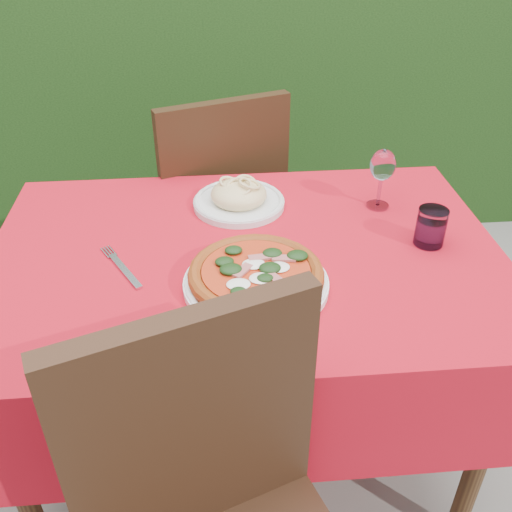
{
  "coord_description": "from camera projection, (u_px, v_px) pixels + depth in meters",
  "views": [
    {
      "loc": [
        -0.08,
        -1.16,
        1.52
      ],
      "look_at": [
        0.02,
        -0.05,
        0.77
      ],
      "focal_mm": 40.0,
      "sensor_mm": 36.0,
      "label": 1
    }
  ],
  "objects": [
    {
      "name": "ground",
      "position": [
        248.0,
        446.0,
        1.82
      ],
      "size": [
        60.0,
        60.0,
        0.0
      ],
      "primitive_type": "plane",
      "color": "#65615B",
      "rests_on": "ground"
    },
    {
      "name": "hedge",
      "position": [
        220.0,
        31.0,
        2.58
      ],
      "size": [
        3.2,
        0.55,
        1.78
      ],
      "color": "black",
      "rests_on": "ground"
    },
    {
      "name": "dining_table",
      "position": [
        247.0,
        300.0,
        1.48
      ],
      "size": [
        1.26,
        0.86,
        0.75
      ],
      "color": "#472D16",
      "rests_on": "ground"
    },
    {
      "name": "chair_far",
      "position": [
        216.0,
        205.0,
        2.0
      ],
      "size": [
        0.55,
        0.55,
        0.95
      ],
      "rotation": [
        0.0,
        0.0,
        3.48
      ],
      "color": "black",
      "rests_on": "ground"
    },
    {
      "name": "pizza_plate",
      "position": [
        256.0,
        277.0,
        1.26
      ],
      "size": [
        0.37,
        0.37,
        0.06
      ],
      "rotation": [
        0.0,
        0.0,
        -0.32
      ],
      "color": "white",
      "rests_on": "dining_table"
    },
    {
      "name": "pasta_plate",
      "position": [
        239.0,
        198.0,
        1.57
      ],
      "size": [
        0.25,
        0.25,
        0.07
      ],
      "rotation": [
        0.0,
        0.0,
        -0.0
      ],
      "color": "silver",
      "rests_on": "dining_table"
    },
    {
      "name": "water_glass",
      "position": [
        431.0,
        229.0,
        1.4
      ],
      "size": [
        0.07,
        0.07,
        0.1
      ],
      "color": "silver",
      "rests_on": "dining_table"
    },
    {
      "name": "wine_glass",
      "position": [
        383.0,
        167.0,
        1.52
      ],
      "size": [
        0.07,
        0.07,
        0.17
      ],
      "color": "white",
      "rests_on": "dining_table"
    },
    {
      "name": "fork",
      "position": [
        125.0,
        271.0,
        1.32
      ],
      "size": [
        0.13,
        0.2,
        0.01
      ],
      "primitive_type": "cube",
      "rotation": [
        0.0,
        0.0,
        0.51
      ],
      "color": "silver",
      "rests_on": "dining_table"
    }
  ]
}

